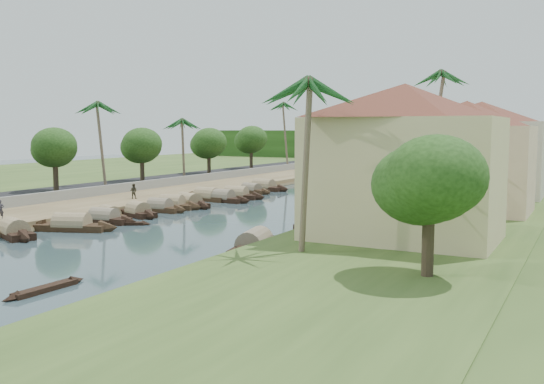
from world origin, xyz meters
The scene contains 46 objects.
ground centered at (0.00, 0.00, 0.00)m, with size 220.00×220.00×0.00m, color #31444A.
left_bank centered at (-16.00, 20.00, 0.40)m, with size 10.00×180.00×0.80m, color brown.
right_bank centered at (19.00, 20.00, 0.60)m, with size 16.00×180.00×1.20m, color #324B1E.
road centered at (-24.50, 20.00, 0.70)m, with size 8.00×180.00×1.40m, color black.
retaining_wall centered at (-20.20, 20.00, 1.35)m, with size 0.40×180.00×1.10m, color gray.
treeline centered at (0.00, 100.00, 4.00)m, with size 120.00×14.00×8.00m.
bridge centered at (0.00, 72.00, 1.72)m, with size 28.00×4.00×2.40m.
building_near centered at (18.99, -2.00, 6.38)m, with size 14.85×14.85×10.20m.
building_mid centered at (19.99, 14.00, 6.13)m, with size 14.11×14.11×9.70m.
building_far centered at (18.99, 28.00, 6.38)m, with size 15.59×15.59×10.20m.
building_distant centered at (19.99, 48.00, 5.88)m, with size 12.62×12.62×9.20m.
sampan_1 centered at (-9.85, -9.28, 0.41)m, with size 7.21×4.21×2.14m.
sampan_2 centered at (-8.19, -4.91, 0.42)m, with size 8.37×4.39×2.19m.
sampan_3 centered at (-8.69, -0.63, 0.41)m, with size 7.19×2.12×1.95m.
sampan_4 centered at (-9.88, 1.27, 0.40)m, with size 6.19×3.43×1.80m.
sampan_5 centered at (-8.74, 4.05, 0.41)m, with size 6.49×3.74×2.06m.
sampan_6 centered at (-9.00, 7.69, 0.41)m, with size 6.67×1.98×2.00m.
sampan_7 centered at (-8.84, 12.54, 0.41)m, with size 8.16×4.66×2.17m.
sampan_8 centered at (-9.27, 10.06, 0.42)m, with size 7.30×2.95×2.21m.
sampan_9 centered at (-8.12, 17.94, 0.41)m, with size 8.43×2.18×2.12m.
sampan_10 centered at (-10.28, 18.18, 0.42)m, with size 8.45×2.83×2.28m.
sampan_11 centered at (-8.19, 21.37, 0.42)m, with size 7.94×2.57×2.24m.
sampan_12 centered at (-9.79, 27.81, 0.40)m, with size 7.63×3.57×1.85m.
sampan_13 centered at (-10.12, 31.75, 0.42)m, with size 8.68×2.72×2.32m.
sampan_14 centered at (9.40, -4.98, 0.42)m, with size 3.57×9.25×2.20m.
sampan_15 centered at (9.64, 5.94, 0.41)m, with size 3.35×7.36×1.97m.
sampan_16 centered at (9.43, 27.19, 0.41)m, with size 2.35×8.37×2.04m.
canoe_0 centered at (4.97, -19.32, 0.10)m, with size 0.88×5.28×0.69m.
canoe_1 centered at (-6.13, -0.48, 0.10)m, with size 4.12×2.55×0.69m.
canoe_2 centered at (-9.75, 24.49, 0.10)m, with size 5.50×2.66×0.81m.
palm_0 centered at (15.00, -8.92, 10.97)m, with size 3.20×3.20×11.56m.
palm_1 centered at (16.00, 7.76, 10.01)m, with size 3.20×3.20×10.55m.
palm_2 centered at (15.00, 21.40, 13.75)m, with size 3.20×3.20×14.43m.
palm_3 centered at (16.00, 39.70, 10.73)m, with size 3.20×3.20×11.31m.
palm_5 centered at (-24.00, 15.56, 11.34)m, with size 3.20×3.20×11.73m.
palm_6 centered at (-22.00, 29.56, 9.48)m, with size 3.20×3.20×9.81m.
palm_7 centered at (14.00, 54.59, 11.18)m, with size 3.20×3.20×11.78m.
palm_8 centered at (-20.50, 59.49, 12.79)m, with size 3.20×3.20×13.24m.
tree_2 centered at (-24.00, 7.91, 6.24)m, with size 5.00×5.00×6.97m.
tree_3 centered at (-24.00, 22.86, 6.10)m, with size 5.34×5.34×6.97m.
tree_4 centered at (-24.00, 38.97, 6.05)m, with size 5.42×5.42×6.95m.
tree_5 centered at (-24.00, 52.38, 6.43)m, with size 5.45×5.45×7.34m.
tree_6 centered at (24.00, 30.94, 5.91)m, with size 4.14×4.14×6.51m.
tree_7 centered at (23.00, -11.46, 5.87)m, with size 4.94×4.94×6.77m.
person_near centered at (-14.27, -7.04, 1.64)m, with size 0.61×0.40×1.68m, color #2D2B33.
person_far centered at (-14.57, 10.17, 1.62)m, with size 0.80×0.62×1.65m, color #343224.
Camera 1 is at (30.06, -41.10, 8.49)m, focal length 40.00 mm.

